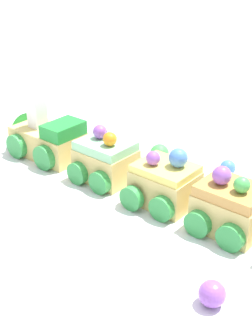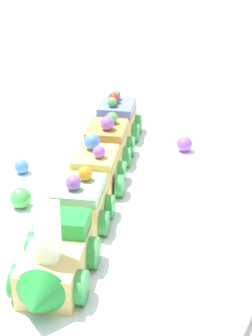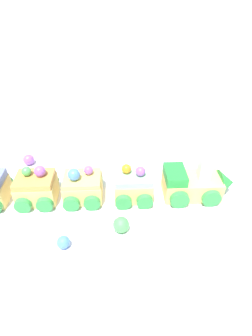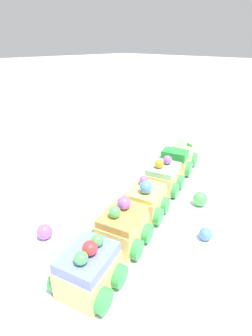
% 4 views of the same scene
% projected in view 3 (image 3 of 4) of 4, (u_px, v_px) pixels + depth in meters
% --- Properties ---
extents(ground_plane, '(10.00, 10.00, 0.00)m').
position_uv_depth(ground_plane, '(105.00, 190.00, 0.53)').
color(ground_plane, beige).
extents(display_board, '(0.75, 0.43, 0.01)m').
position_uv_depth(display_board, '(105.00, 188.00, 0.52)').
color(display_board, white).
rests_on(display_board, ground_plane).
extents(cake_train_locomotive, '(0.14, 0.10, 0.10)m').
position_uv_depth(cake_train_locomotive, '(197.00, 183.00, 0.49)').
color(cake_train_locomotive, '#E5C675').
rests_on(cake_train_locomotive, display_board).
extents(cake_car_mint, '(0.09, 0.09, 0.07)m').
position_uv_depth(cake_car_mint, '(133.00, 185.00, 0.48)').
color(cake_car_mint, '#E5C675').
rests_on(cake_car_mint, display_board).
extents(cake_car_lemon, '(0.09, 0.09, 0.07)m').
position_uv_depth(cake_car_lemon, '(83.00, 187.00, 0.48)').
color(cake_car_lemon, '#E5C675').
rests_on(cake_car_lemon, display_board).
extents(cake_car_caramel, '(0.09, 0.09, 0.07)m').
position_uv_depth(cake_car_caramel, '(37.00, 188.00, 0.48)').
color(cake_car_caramel, '#E5C675').
rests_on(cake_car_caramel, display_board).
extents(gumball_green, '(0.03, 0.03, 0.03)m').
position_uv_depth(gumball_green, '(121.00, 225.00, 0.42)').
color(gumball_green, '#4CBC56').
rests_on(gumball_green, display_board).
extents(gumball_purple, '(0.02, 0.02, 0.02)m').
position_uv_depth(gumball_purple, '(29.00, 160.00, 0.57)').
color(gumball_purple, '#9956C6').
rests_on(gumball_purple, display_board).
extents(gumball_blue, '(0.02, 0.02, 0.02)m').
position_uv_depth(gumball_blue, '(63.00, 242.00, 0.40)').
color(gumball_blue, '#4C84E0').
rests_on(gumball_blue, display_board).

